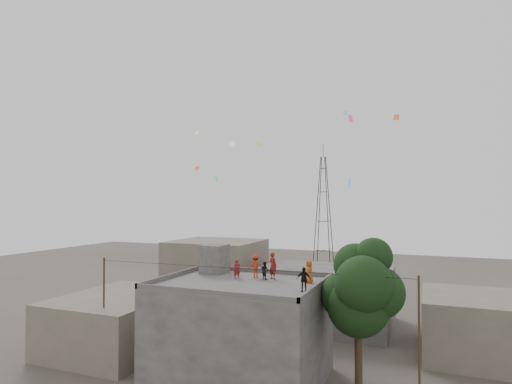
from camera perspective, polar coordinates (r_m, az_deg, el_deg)
ground at (r=29.23m, az=-2.08°, el=-23.82°), size 140.00×140.00×0.00m
main_building at (r=28.19m, az=-2.07°, el=-18.09°), size 10.00×8.00×6.10m
parapet at (r=27.43m, az=-2.07°, el=-11.68°), size 10.00×8.00×0.30m
stair_head_box at (r=30.99m, az=-5.55°, el=-8.87°), size 1.60×1.80×2.00m
neighbor_west at (r=35.76m, az=-17.65°, el=-16.11°), size 8.00×10.00×4.00m
neighbor_north at (r=40.61m, az=8.94°, el=-13.60°), size 12.00×9.00×5.00m
neighbor_northwest at (r=46.39m, az=-5.33°, el=-10.78°), size 9.00×8.00×7.00m
neighbor_east at (r=35.91m, az=27.11°, el=-15.64°), size 7.00×8.00×4.40m
tree at (r=26.00m, az=13.87°, el=-12.56°), size 4.90×4.60×9.10m
utility_line at (r=26.68m, az=-2.19°, el=-17.33°), size 20.12×0.62×7.40m
transmission_tower at (r=66.38m, az=8.96°, el=-3.04°), size 2.97×2.97×20.01m
person_red_adult at (r=28.52m, az=2.26°, el=-9.79°), size 0.77×0.67×1.76m
person_orange_child at (r=27.42m, az=7.11°, el=-10.49°), size 0.81×0.81×1.42m
person_dark_child at (r=28.48m, az=1.19°, el=-10.42°), size 0.71×0.66×1.15m
person_dark_adult at (r=24.85m, az=6.37°, el=-11.50°), size 0.87×0.51×1.39m
person_orange_adult at (r=29.00m, az=-0.06°, el=-9.84°), size 1.17×1.01×1.57m
person_red_child at (r=28.64m, az=-2.55°, el=-10.27°), size 0.54×0.50×1.25m
kites at (r=35.08m, az=5.35°, el=6.72°), size 16.80×15.31×9.98m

